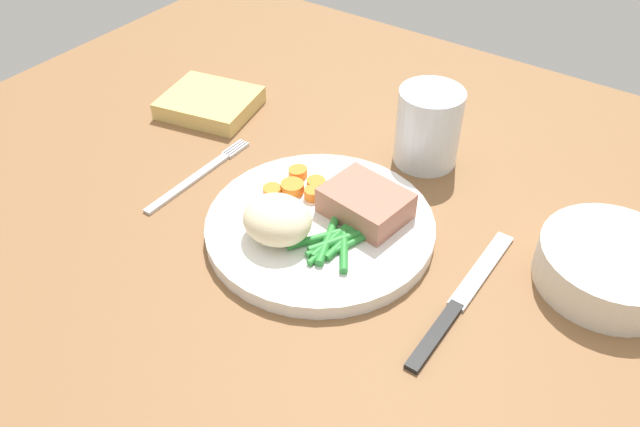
% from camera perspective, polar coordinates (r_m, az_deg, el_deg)
% --- Properties ---
extents(dining_table, '(1.20, 0.90, 0.02)m').
position_cam_1_polar(dining_table, '(0.69, 4.41, -1.88)').
color(dining_table, brown).
rests_on(dining_table, ground).
extents(dinner_plate, '(0.24, 0.24, 0.02)m').
position_cam_1_polar(dinner_plate, '(0.67, 0.00, -1.16)').
color(dinner_plate, white).
rests_on(dinner_plate, dining_table).
extents(meat_portion, '(0.09, 0.08, 0.03)m').
position_cam_1_polar(meat_portion, '(0.67, 4.13, 1.00)').
color(meat_portion, '#A86B56').
rests_on(meat_portion, dinner_plate).
extents(mashed_potatoes, '(0.07, 0.06, 0.04)m').
position_cam_1_polar(mashed_potatoes, '(0.64, -3.82, -0.54)').
color(mashed_potatoes, beige).
rests_on(mashed_potatoes, dinner_plate).
extents(carrot_slices, '(0.07, 0.06, 0.01)m').
position_cam_1_polar(carrot_slices, '(0.71, -1.46, 2.58)').
color(carrot_slices, orange).
rests_on(carrot_slices, dinner_plate).
extents(green_beans, '(0.07, 0.09, 0.01)m').
position_cam_1_polar(green_beans, '(0.64, 1.62, -2.36)').
color(green_beans, '#2D8C38').
rests_on(green_beans, dinner_plate).
extents(fork, '(0.01, 0.17, 0.00)m').
position_cam_1_polar(fork, '(0.76, -10.73, 3.35)').
color(fork, silver).
rests_on(fork, dining_table).
extents(knife, '(0.02, 0.21, 0.01)m').
position_cam_1_polar(knife, '(0.62, 12.38, -7.48)').
color(knife, black).
rests_on(knife, dining_table).
extents(water_glass, '(0.08, 0.08, 0.09)m').
position_cam_1_polar(water_glass, '(0.77, 9.54, 7.19)').
color(water_glass, silver).
rests_on(water_glass, dining_table).
extents(salad_bowl, '(0.14, 0.14, 0.04)m').
position_cam_1_polar(salad_bowl, '(0.67, 24.43, -4.12)').
color(salad_bowl, silver).
rests_on(salad_bowl, dining_table).
extents(napkin, '(0.14, 0.12, 0.02)m').
position_cam_1_polar(napkin, '(0.88, -9.75, 9.66)').
color(napkin, '#DBBC6B').
rests_on(napkin, dining_table).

